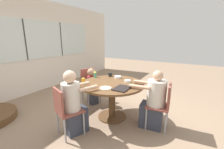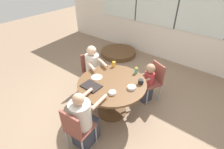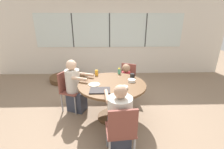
{
  "view_description": "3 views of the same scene",
  "coord_description": "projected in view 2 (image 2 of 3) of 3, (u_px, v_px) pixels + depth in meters",
  "views": [
    {
      "loc": [
        -2.55,
        -1.46,
        1.69
      ],
      "look_at": [
        0.0,
        0.0,
        0.95
      ],
      "focal_mm": 24.0,
      "sensor_mm": 36.0,
      "label": 1
    },
    {
      "loc": [
        1.65,
        -2.07,
        2.73
      ],
      "look_at": [
        0.0,
        0.0,
        0.95
      ],
      "focal_mm": 28.0,
      "sensor_mm": 36.0,
      "label": 2
    },
    {
      "loc": [
        -0.08,
        -2.67,
        1.89
      ],
      "look_at": [
        0.0,
        0.0,
        0.95
      ],
      "focal_mm": 24.0,
      "sensor_mm": 36.0,
      "label": 3
    }
  ],
  "objects": [
    {
      "name": "sippy_cup",
      "position": [
        136.0,
        70.0,
        3.51
      ],
      "size": [
        0.07,
        0.07,
        0.15
      ],
      "color": "#4CA57F",
      "rests_on": "dining_table"
    },
    {
      "name": "chair_for_woman_green_shirt",
      "position": [
        76.0,
        128.0,
        2.71
      ],
      "size": [
        0.44,
        0.44,
        0.88
      ],
      "rotation": [
        0.0,
        0.0,
        0.09
      ],
      "color": "brown",
      "rests_on": "ground_plane"
    },
    {
      "name": "dining_table",
      "position": [
        112.0,
        89.0,
        3.38
      ],
      "size": [
        1.31,
        1.31,
        0.77
      ],
      "color": "brown",
      "rests_on": "ground_plane"
    },
    {
      "name": "plate_tortillas",
      "position": [
        97.0,
        77.0,
        3.42
      ],
      "size": [
        0.22,
        0.22,
        0.01
      ],
      "color": "beige",
      "rests_on": "dining_table"
    },
    {
      "name": "ground_plane",
      "position": [
        112.0,
        111.0,
        3.72
      ],
      "size": [
        16.0,
        16.0,
        0.0
      ],
      "primitive_type": "plane",
      "color": "#8C725B"
    },
    {
      "name": "bowl_cereal",
      "position": [
        112.0,
        93.0,
        3.0
      ],
      "size": [
        0.13,
        0.13,
        0.05
      ],
      "color": "white",
      "rests_on": "dining_table"
    },
    {
      "name": "food_tray_dark",
      "position": [
        91.0,
        86.0,
        3.18
      ],
      "size": [
        0.35,
        0.25,
        0.02
      ],
      "color": "black",
      "rests_on": "dining_table"
    },
    {
      "name": "wall_back_with_windows",
      "position": [
        177.0,
        15.0,
        4.8
      ],
      "size": [
        8.4,
        0.08,
        2.8
      ],
      "color": "silver",
      "rests_on": "ground_plane"
    },
    {
      "name": "person_woman_green_shirt",
      "position": [
        83.0,
        122.0,
        2.85
      ],
      "size": [
        0.4,
        0.66,
        1.11
      ],
      "rotation": [
        0.0,
        0.0,
        0.09
      ],
      "color": "#333847",
      "rests_on": "ground_plane"
    },
    {
      "name": "person_man_blue_shirt",
      "position": [
        93.0,
        72.0,
        4.04
      ],
      "size": [
        0.63,
        0.49,
        1.16
      ],
      "rotation": [
        0.0,
        0.0,
        -1.95
      ],
      "color": "#333847",
      "rests_on": "ground_plane"
    },
    {
      "name": "juice_glass",
      "position": [
        114.0,
        64.0,
        3.74
      ],
      "size": [
        0.07,
        0.07,
        0.12
      ],
      "color": "gold",
      "rests_on": "dining_table"
    },
    {
      "name": "bowl_white_shallow",
      "position": [
        132.0,
        88.0,
        3.12
      ],
      "size": [
        0.15,
        0.15,
        0.05
      ],
      "color": "white",
      "rests_on": "dining_table"
    },
    {
      "name": "chair_for_toddler",
      "position": [
        154.0,
        78.0,
        3.81
      ],
      "size": [
        0.53,
        0.53,
        0.88
      ],
      "rotation": [
        0.0,
        0.0,
        -3.57
      ],
      "color": "brown",
      "rests_on": "ground_plane"
    },
    {
      "name": "chair_for_man_blue_shirt",
      "position": [
        91.0,
        68.0,
        4.16
      ],
      "size": [
        0.52,
        0.52,
        0.88
      ],
      "rotation": [
        0.0,
        0.0,
        -1.95
      ],
      "color": "brown",
      "rests_on": "ground_plane"
    },
    {
      "name": "folded_table_stack",
      "position": [
        118.0,
        53.0,
        5.85
      ],
      "size": [
        1.16,
        1.16,
        0.15
      ],
      "color": "brown",
      "rests_on": "ground_plane"
    },
    {
      "name": "person_toddler",
      "position": [
        147.0,
        83.0,
        3.8
      ],
      "size": [
        0.35,
        0.44,
        0.92
      ],
      "rotation": [
        0.0,
        0.0,
        -3.57
      ],
      "color": "#333847",
      "rests_on": "ground_plane"
    },
    {
      "name": "coffee_mug",
      "position": [
        141.0,
        82.0,
        3.23
      ],
      "size": [
        0.1,
        0.09,
        0.09
      ],
      "color": "black",
      "rests_on": "dining_table"
    }
  ]
}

